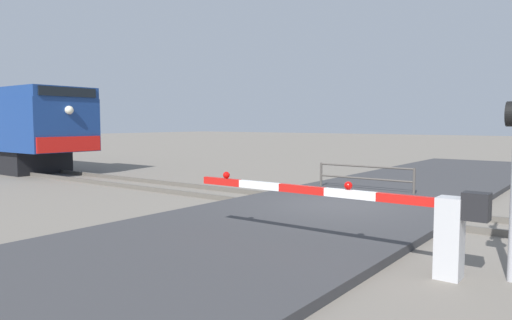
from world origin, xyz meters
name	(u,v)px	position (x,y,z in m)	size (l,w,h in m)	color
ground_plane	(340,210)	(0.00, 0.00, 0.00)	(160.00, 160.00, 0.00)	slate
rail_track_left	(327,211)	(-0.72, 0.00, 0.07)	(0.08, 80.00, 0.15)	#59544C
rail_track_right	(352,204)	(0.72, 0.00, 0.07)	(0.08, 80.00, 0.15)	#59544C
road_surface	(340,207)	(0.00, 0.00, 0.08)	(36.00, 5.80, 0.16)	#38383A
crossing_gate	(408,219)	(-4.05, -3.21, 0.82)	(0.36, 5.42, 1.33)	silver
guard_railing	(365,175)	(2.90, 0.60, 0.63)	(0.08, 3.24, 0.95)	#4C4742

